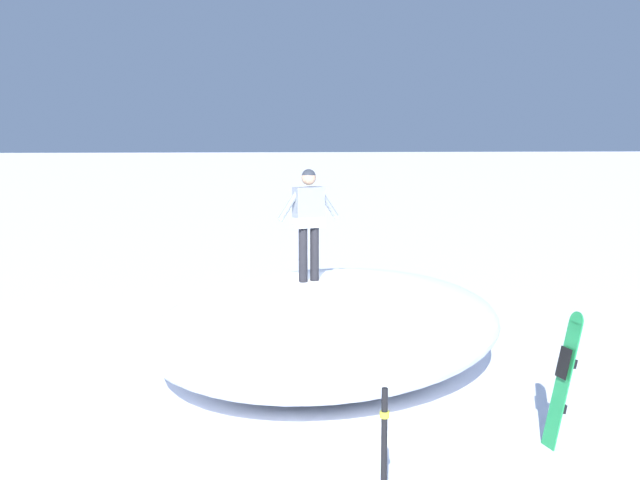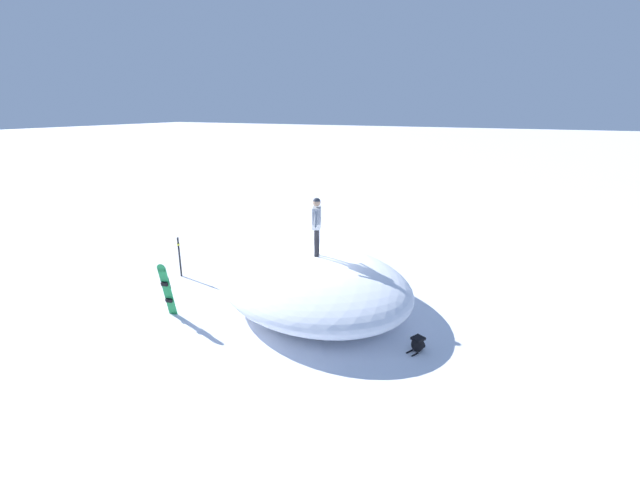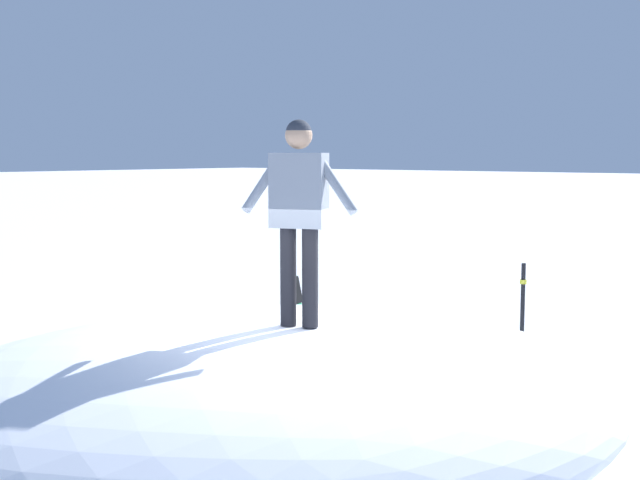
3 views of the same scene
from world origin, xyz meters
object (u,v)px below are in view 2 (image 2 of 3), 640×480
object	(u,v)px
snowboard_primary_upright	(167,289)
backpack_near	(418,344)
trail_marker_pole	(179,256)
snowboarder_standing	(317,221)

from	to	relation	value
snowboard_primary_upright	backpack_near	bearing A→B (deg)	101.14
trail_marker_pole	backpack_near	bearing A→B (deg)	82.42
snowboarder_standing	snowboard_primary_upright	world-z (taller)	snowboarder_standing
snowboarder_standing	trail_marker_pole	distance (m)	5.54
snowboard_primary_upright	backpack_near	size ratio (longest dim) A/B	3.07
snowboarder_standing	trail_marker_pole	xyz separation A→B (m)	(0.39, -5.24, -1.78)
snowboard_primary_upright	backpack_near	world-z (taller)	snowboard_primary_upright
snowboarder_standing	backpack_near	distance (m)	4.56
snowboard_primary_upright	trail_marker_pole	bearing A→B (deg)	-142.55
trail_marker_pole	snowboarder_standing	bearing A→B (deg)	94.25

